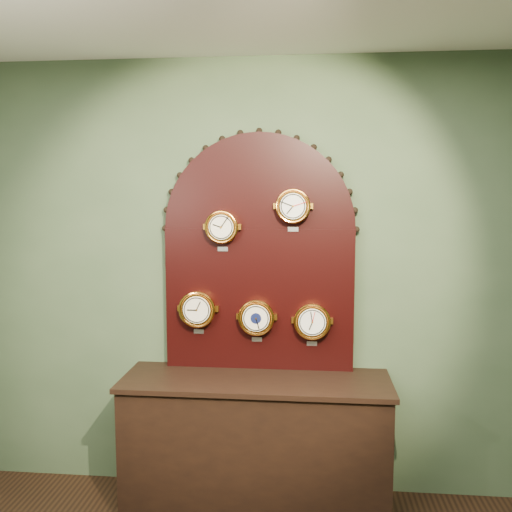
# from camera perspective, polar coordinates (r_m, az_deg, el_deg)

# --- Properties ---
(wall_back) EXTENTS (4.00, 0.00, 4.00)m
(wall_back) POSITION_cam_1_polar(r_m,az_deg,el_deg) (3.55, 0.40, -2.43)
(wall_back) COLOR #41563A
(wall_back) RESTS_ON ground
(shop_counter) EXTENTS (1.60, 0.50, 0.80)m
(shop_counter) POSITION_cam_1_polar(r_m,az_deg,el_deg) (3.59, -0.03, -19.08)
(shop_counter) COLOR black
(shop_counter) RESTS_ON ground_plane
(display_board) EXTENTS (1.26, 0.06, 1.53)m
(display_board) POSITION_cam_1_polar(r_m,az_deg,el_deg) (3.48, 0.33, 1.12)
(display_board) COLOR black
(display_board) RESTS_ON shop_counter
(roman_clock) EXTENTS (0.21, 0.08, 0.26)m
(roman_clock) POSITION_cam_1_polar(r_m,az_deg,el_deg) (3.43, -3.56, 3.02)
(roman_clock) COLOR orange
(roman_clock) RESTS_ON display_board
(arabic_clock) EXTENTS (0.21, 0.08, 0.26)m
(arabic_clock) POSITION_cam_1_polar(r_m,az_deg,el_deg) (3.38, 3.87, 5.18)
(arabic_clock) COLOR orange
(arabic_clock) RESTS_ON display_board
(hygrometer) EXTENTS (0.24, 0.08, 0.29)m
(hygrometer) POSITION_cam_1_polar(r_m,az_deg,el_deg) (3.53, -6.09, -5.49)
(hygrometer) COLOR orange
(hygrometer) RESTS_ON display_board
(barometer) EXTENTS (0.23, 0.08, 0.28)m
(barometer) POSITION_cam_1_polar(r_m,az_deg,el_deg) (3.48, 0.05, -6.37)
(barometer) COLOR orange
(barometer) RESTS_ON display_board
(tide_clock) EXTENTS (0.23, 0.08, 0.28)m
(tide_clock) POSITION_cam_1_polar(r_m,az_deg,el_deg) (3.47, 5.85, -6.74)
(tide_clock) COLOR orange
(tide_clock) RESTS_ON display_board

